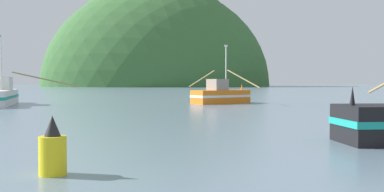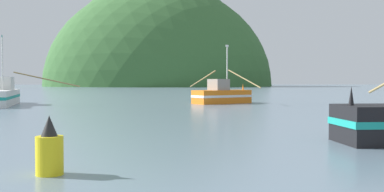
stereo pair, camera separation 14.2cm
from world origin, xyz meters
name	(u,v)px [view 1 (the left image)]	position (x,y,z in m)	size (l,w,h in m)	color
hill_mid_left	(155,86)	(-15.40, 202.58, 0.00)	(91.08, 72.87, 97.38)	#386633
hill_far_left	(156,86)	(-14.93, 199.91, 0.00)	(100.42, 80.33, 88.99)	#386633
fishing_boat_orange	(220,95)	(1.68, 46.26, 0.85)	(6.41, 9.71, 5.94)	orange
fishing_boat_white	(3,96)	(-18.96, 43.15, 0.91)	(13.43, 10.91, 6.48)	white
channel_buoy	(53,151)	(-5.06, 12.05, 0.58)	(0.66, 0.66, 1.43)	yellow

